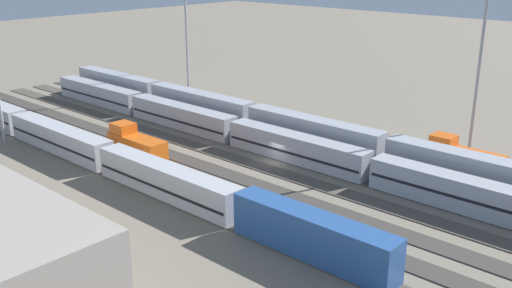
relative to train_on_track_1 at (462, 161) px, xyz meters
name	(u,v)px	position (x,y,z in m)	size (l,w,h in m)	color
ground_plane	(273,163)	(21.64, 12.50, -2.16)	(400.00, 400.00, 0.00)	#756B5B
track_bed_0	(343,134)	(21.64, -5.00, -2.10)	(140.00, 2.80, 0.12)	#3D3833
track_bed_1	(325,142)	(21.64, 0.00, -2.10)	(140.00, 2.80, 0.12)	#4C443D
track_bed_2	(305,149)	(21.64, 5.00, -2.10)	(140.00, 2.80, 0.12)	#3D3833
track_bed_3	(284,158)	(21.64, 10.00, -2.10)	(140.00, 2.80, 0.12)	#4C443D
track_bed_4	(261,167)	(21.64, 15.00, -2.10)	(140.00, 2.80, 0.12)	#4C443D
track_bed_5	(236,177)	(21.64, 20.00, -2.10)	(140.00, 2.80, 0.12)	#3D3833
track_bed_6	(208,188)	(21.64, 25.00, -2.10)	(140.00, 2.80, 0.12)	#3D3833
track_bed_7	(177,200)	(21.64, 30.00, -2.10)	(140.00, 2.80, 0.12)	#4C443D
train_on_track_1	(462,161)	(0.00, 0.00, 0.00)	(10.00, 3.00, 5.00)	#D85914
train_on_track_3	(296,148)	(19.47, 10.00, -0.16)	(119.80, 3.06, 3.80)	#A8AAB2
train_on_track_2	(313,135)	(20.36, 5.00, 0.46)	(119.80, 3.00, 5.00)	#A8AAB2
train_on_track_6	(136,147)	(36.12, 25.00, 0.00)	(10.00, 3.00, 5.00)	#D85914
train_on_track_7	(99,154)	(37.73, 30.00, -0.09)	(90.60, 3.06, 4.40)	#285193
light_mast_0	(186,15)	(61.51, -7.23, 13.88)	(2.80, 0.70, 24.84)	#9EA0A5
light_mast_2	(484,30)	(2.40, -8.37, 15.86)	(2.80, 0.70, 28.46)	#9EA0A5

